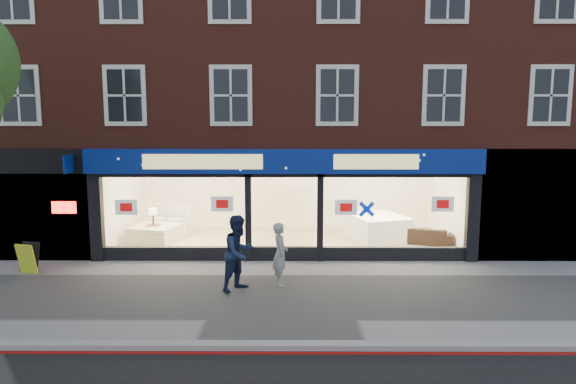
{
  "coord_description": "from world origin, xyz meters",
  "views": [
    {
      "loc": [
        0.18,
        -11.7,
        4.08
      ],
      "look_at": [
        0.11,
        2.5,
        2.12
      ],
      "focal_mm": 32.0,
      "sensor_mm": 36.0,
      "label": 1
    }
  ],
  "objects_px": {
    "mattress_stack": "(376,227)",
    "a_board": "(28,258)",
    "display_bed": "(159,231)",
    "pedestrian_blue": "(239,253)",
    "pedestrian_grey": "(280,254)",
    "sofa": "(425,235)"
  },
  "relations": [
    {
      "from": "display_bed",
      "to": "pedestrian_grey",
      "type": "relative_size",
      "value": 1.41
    },
    {
      "from": "display_bed",
      "to": "pedestrian_blue",
      "type": "bearing_deg",
      "value": -41.89
    },
    {
      "from": "display_bed",
      "to": "pedestrian_blue",
      "type": "xyz_separation_m",
      "value": [
        3.2,
        -4.94,
        0.52
      ]
    },
    {
      "from": "mattress_stack",
      "to": "pedestrian_grey",
      "type": "height_order",
      "value": "pedestrian_grey"
    },
    {
      "from": "mattress_stack",
      "to": "pedestrian_blue",
      "type": "bearing_deg",
      "value": -129.52
    },
    {
      "from": "sofa",
      "to": "pedestrian_grey",
      "type": "xyz_separation_m",
      "value": [
        -4.67,
        -3.98,
        0.42
      ]
    },
    {
      "from": "pedestrian_grey",
      "to": "sofa",
      "type": "bearing_deg",
      "value": -54.63
    },
    {
      "from": "display_bed",
      "to": "a_board",
      "type": "height_order",
      "value": "display_bed"
    },
    {
      "from": "a_board",
      "to": "pedestrian_blue",
      "type": "xyz_separation_m",
      "value": [
        5.84,
        -1.35,
        0.5
      ]
    },
    {
      "from": "display_bed",
      "to": "a_board",
      "type": "bearing_deg",
      "value": -111.13
    },
    {
      "from": "mattress_stack",
      "to": "a_board",
      "type": "height_order",
      "value": "mattress_stack"
    },
    {
      "from": "mattress_stack",
      "to": "a_board",
      "type": "distance_m",
      "value": 10.66
    },
    {
      "from": "mattress_stack",
      "to": "pedestrian_grey",
      "type": "relative_size",
      "value": 1.57
    },
    {
      "from": "sofa",
      "to": "a_board",
      "type": "bearing_deg",
      "value": 34.95
    },
    {
      "from": "sofa",
      "to": "pedestrian_grey",
      "type": "distance_m",
      "value": 6.15
    },
    {
      "from": "mattress_stack",
      "to": "a_board",
      "type": "xyz_separation_m",
      "value": [
        -10.0,
        -3.7,
        -0.09
      ]
    },
    {
      "from": "display_bed",
      "to": "mattress_stack",
      "type": "xyz_separation_m",
      "value": [
        7.37,
        0.11,
        0.11
      ]
    },
    {
      "from": "mattress_stack",
      "to": "pedestrian_grey",
      "type": "bearing_deg",
      "value": -124.41
    },
    {
      "from": "mattress_stack",
      "to": "pedestrian_blue",
      "type": "height_order",
      "value": "pedestrian_blue"
    },
    {
      "from": "mattress_stack",
      "to": "sofa",
      "type": "bearing_deg",
      "value": -23.66
    },
    {
      "from": "pedestrian_grey",
      "to": "a_board",
      "type": "bearing_deg",
      "value": 77.17
    },
    {
      "from": "sofa",
      "to": "pedestrian_grey",
      "type": "height_order",
      "value": "pedestrian_grey"
    }
  ]
}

